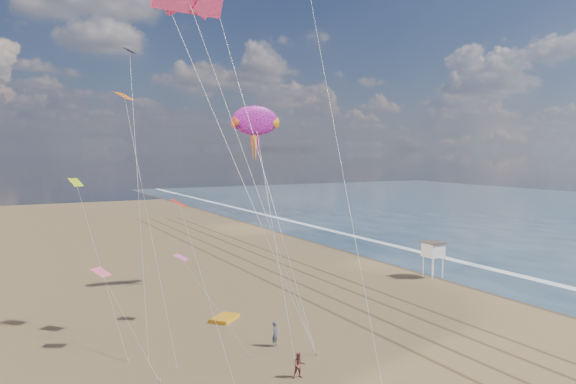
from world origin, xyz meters
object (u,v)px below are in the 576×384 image
object	(u,v)px
grounded_kite	(225,318)
show_kite	(255,121)
kite_flyer_b	(299,365)
kite_flyer_a	(275,334)
lifeguard_stand	(433,250)

from	to	relation	value
grounded_kite	show_kite	xyz separation A→B (m)	(6.41, 8.18, 15.65)
show_kite	kite_flyer_b	size ratio (longest dim) A/B	16.42
show_kite	kite_flyer_b	bearing A→B (deg)	-107.93
kite_flyer_b	kite_flyer_a	bearing A→B (deg)	90.35
lifeguard_stand	show_kite	xyz separation A→B (m)	(-17.85, 4.62, 12.93)
lifeguard_stand	kite_flyer_a	distance (m)	25.72
kite_flyer_a	grounded_kite	bearing A→B (deg)	56.19
grounded_kite	kite_flyer_b	xyz separation A→B (m)	(-0.23, -12.32, 0.61)
lifeguard_stand	grounded_kite	distance (m)	24.66
lifeguard_stand	kite_flyer_b	distance (m)	29.26
lifeguard_stand	grounded_kite	world-z (taller)	lifeguard_stand
show_kite	kite_flyer_a	world-z (taller)	show_kite
grounded_kite	kite_flyer_a	bearing A→B (deg)	-124.55
grounded_kite	show_kite	size ratio (longest dim) A/B	0.10
grounded_kite	kite_flyer_a	xyz separation A→B (m)	(0.89, -7.00, 0.70)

